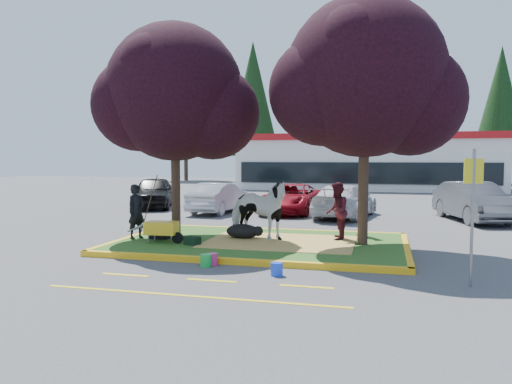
% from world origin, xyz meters
% --- Properties ---
extents(ground, '(90.00, 90.00, 0.00)m').
position_xyz_m(ground, '(0.00, 0.00, 0.00)').
color(ground, '#424244').
rests_on(ground, ground).
extents(median_island, '(8.00, 5.00, 0.15)m').
position_xyz_m(median_island, '(0.00, 0.00, 0.07)').
color(median_island, '#27571B').
rests_on(median_island, ground).
extents(curb_near, '(8.30, 0.16, 0.15)m').
position_xyz_m(curb_near, '(0.00, -2.58, 0.07)').
color(curb_near, yellow).
rests_on(curb_near, ground).
extents(curb_far, '(8.30, 0.16, 0.15)m').
position_xyz_m(curb_far, '(0.00, 2.58, 0.07)').
color(curb_far, yellow).
rests_on(curb_far, ground).
extents(curb_left, '(0.16, 5.30, 0.15)m').
position_xyz_m(curb_left, '(-4.08, 0.00, 0.07)').
color(curb_left, yellow).
rests_on(curb_left, ground).
extents(curb_right, '(0.16, 5.30, 0.15)m').
position_xyz_m(curb_right, '(4.08, 0.00, 0.07)').
color(curb_right, yellow).
rests_on(curb_right, ground).
extents(straw_bedding, '(4.20, 3.00, 0.01)m').
position_xyz_m(straw_bedding, '(0.60, 0.00, 0.15)').
color(straw_bedding, '#D8B059').
rests_on(straw_bedding, median_island).
extents(tree_purple_left, '(5.06, 4.20, 6.51)m').
position_xyz_m(tree_purple_left, '(-2.78, 0.38, 4.36)').
color(tree_purple_left, black).
rests_on(tree_purple_left, median_island).
extents(tree_purple_right, '(5.30, 4.40, 6.82)m').
position_xyz_m(tree_purple_right, '(2.92, 0.18, 4.56)').
color(tree_purple_right, black).
rests_on(tree_purple_right, median_island).
extents(fire_lane_stripe_a, '(1.10, 0.12, 0.01)m').
position_xyz_m(fire_lane_stripe_a, '(-2.00, -4.20, 0.00)').
color(fire_lane_stripe_a, yellow).
rests_on(fire_lane_stripe_a, ground).
extents(fire_lane_stripe_b, '(1.10, 0.12, 0.01)m').
position_xyz_m(fire_lane_stripe_b, '(0.00, -4.20, 0.00)').
color(fire_lane_stripe_b, yellow).
rests_on(fire_lane_stripe_b, ground).
extents(fire_lane_stripe_c, '(1.10, 0.12, 0.01)m').
position_xyz_m(fire_lane_stripe_c, '(2.00, -4.20, 0.00)').
color(fire_lane_stripe_c, yellow).
rests_on(fire_lane_stripe_c, ground).
extents(fire_lane_long, '(6.00, 0.10, 0.01)m').
position_xyz_m(fire_lane_long, '(0.00, -5.40, 0.00)').
color(fire_lane_long, yellow).
rests_on(fire_lane_long, ground).
extents(retail_building, '(20.40, 8.40, 4.40)m').
position_xyz_m(retail_building, '(2.00, 27.98, 2.25)').
color(retail_building, silver).
rests_on(retail_building, ground).
extents(treeline, '(46.58, 7.80, 14.63)m').
position_xyz_m(treeline, '(1.23, 37.61, 7.73)').
color(treeline, black).
rests_on(treeline, ground).
extents(cow, '(2.26, 1.52, 1.75)m').
position_xyz_m(cow, '(-0.14, 0.20, 1.03)').
color(cow, white).
rests_on(cow, median_island).
extents(calf, '(1.15, 0.91, 0.44)m').
position_xyz_m(calf, '(-0.61, 0.29, 0.37)').
color(calf, black).
rests_on(calf, median_island).
extents(handler, '(0.60, 0.70, 1.62)m').
position_xyz_m(handler, '(-3.70, -0.45, 0.96)').
color(handler, black).
rests_on(handler, median_island).
extents(visitor_a, '(0.66, 0.84, 1.69)m').
position_xyz_m(visitor_a, '(2.12, 0.78, 1.00)').
color(visitor_a, '#42121C').
rests_on(visitor_a, median_island).
extents(visitor_b, '(0.55, 0.86, 1.37)m').
position_xyz_m(visitor_b, '(2.86, 1.55, 0.83)').
color(visitor_b, black).
rests_on(visitor_b, median_island).
extents(wheelbarrow, '(1.61, 0.60, 0.60)m').
position_xyz_m(wheelbarrow, '(-2.63, -0.99, 0.57)').
color(wheelbarrow, black).
rests_on(wheelbarrow, median_island).
extents(gear_bag_dark, '(0.60, 0.35, 0.30)m').
position_xyz_m(gear_bag_dark, '(-3.00, -0.38, 0.30)').
color(gear_bag_dark, black).
rests_on(gear_bag_dark, median_island).
extents(gear_bag_green, '(0.50, 0.40, 0.23)m').
position_xyz_m(gear_bag_green, '(-1.67, -1.10, 0.27)').
color(gear_bag_green, black).
rests_on(gear_bag_green, median_island).
extents(sign_post, '(0.38, 0.13, 2.75)m').
position_xyz_m(sign_post, '(5.16, -3.34, 1.72)').
color(sign_post, slate).
rests_on(sign_post, ground).
extents(bucket_green, '(0.36, 0.36, 0.29)m').
position_xyz_m(bucket_green, '(-0.58, -2.96, 0.15)').
color(bucket_green, green).
rests_on(bucket_green, ground).
extents(bucket_pink, '(0.31, 0.31, 0.29)m').
position_xyz_m(bucket_pink, '(-0.49, -2.80, 0.15)').
color(bucket_pink, '#D02E6F').
rests_on(bucket_pink, ground).
extents(bucket_blue, '(0.30, 0.30, 0.29)m').
position_xyz_m(bucket_blue, '(1.23, -3.43, 0.14)').
color(bucket_blue, blue).
rests_on(bucket_blue, ground).
extents(car_black, '(3.27, 5.00, 1.58)m').
position_xyz_m(car_black, '(-7.95, 9.35, 0.79)').
color(car_black, black).
rests_on(car_black, ground).
extents(car_silver, '(1.82, 4.34, 1.39)m').
position_xyz_m(car_silver, '(-3.99, 8.02, 0.70)').
color(car_silver, '#ACAEB4').
rests_on(car_silver, ground).
extents(car_red, '(2.62, 5.01, 1.35)m').
position_xyz_m(car_red, '(-0.68, 8.68, 0.67)').
color(car_red, maroon).
rests_on(car_red, ground).
extents(car_white, '(2.84, 5.16, 1.42)m').
position_xyz_m(car_white, '(1.82, 7.69, 0.71)').
color(car_white, silver).
rests_on(car_white, ground).
extents(car_grey, '(2.83, 5.06, 1.58)m').
position_xyz_m(car_grey, '(6.96, 7.65, 0.79)').
color(car_grey, '#4E5055').
rests_on(car_grey, ground).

